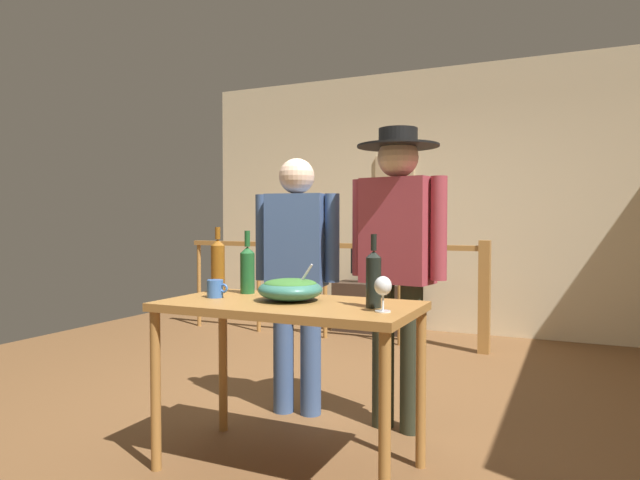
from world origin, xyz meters
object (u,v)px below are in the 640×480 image
(wine_bottle_green, at_px, (247,269))
(person_standing_right, at_px, (398,248))
(stair_railing, at_px, (374,276))
(tv_console, at_px, (376,307))
(wine_bottle_dark, at_px, (374,278))
(person_standing_left, at_px, (297,265))
(salad_bowl, at_px, (290,288))
(wine_bottle_amber, at_px, (218,265))
(mug_blue, at_px, (215,289))
(framed_picture, at_px, (395,174))
(wine_glass, at_px, (383,287))
(flat_screen_tv, at_px, (376,261))
(serving_table, at_px, (289,323))

(wine_bottle_green, bearing_deg, person_standing_right, 37.52)
(stair_railing, bearing_deg, tv_console, 107.00)
(wine_bottle_dark, height_order, person_standing_left, person_standing_left)
(stair_railing, height_order, salad_bowl, stair_railing)
(stair_railing, xyz_separation_m, wine_bottle_amber, (0.04, -2.71, 0.30))
(mug_blue, bearing_deg, tv_console, 95.06)
(tv_console, height_order, wine_bottle_dark, wine_bottle_dark)
(framed_picture, height_order, wine_glass, framed_picture)
(tv_console, height_order, wine_bottle_amber, wine_bottle_amber)
(wine_bottle_green, bearing_deg, salad_bowl, -24.10)
(flat_screen_tv, bearing_deg, person_standing_right, -68.43)
(framed_picture, distance_m, wine_glass, 4.03)
(salad_bowl, bearing_deg, person_standing_right, 63.31)
(framed_picture, distance_m, wine_bottle_amber, 3.64)
(framed_picture, xyz_separation_m, wine_bottle_green, (0.25, -3.50, -0.79))
(serving_table, distance_m, wine_bottle_dark, 0.49)
(flat_screen_tv, distance_m, person_standing_right, 2.87)
(mug_blue, distance_m, person_standing_right, 1.06)
(wine_bottle_green, distance_m, wine_bottle_dark, 0.81)
(flat_screen_tv, bearing_deg, mug_blue, -84.89)
(flat_screen_tv, height_order, wine_bottle_amber, wine_bottle_amber)
(wine_glass, bearing_deg, wine_bottle_amber, 167.20)
(stair_railing, bearing_deg, wine_bottle_amber, -89.15)
(stair_railing, distance_m, wine_bottle_dark, 3.02)
(tv_console, relative_size, person_standing_left, 0.56)
(mug_blue, height_order, person_standing_right, person_standing_right)
(flat_screen_tv, xyz_separation_m, salad_bowl, (0.71, -3.33, 0.10))
(stair_railing, xyz_separation_m, wine_glass, (1.06, -2.94, 0.26))
(flat_screen_tv, bearing_deg, wine_bottle_dark, -71.10)
(serving_table, bearing_deg, tv_console, 101.97)
(stair_railing, relative_size, wine_glass, 21.02)
(tv_console, distance_m, mug_blue, 3.49)
(tv_console, distance_m, person_standing_left, 2.79)
(framed_picture, relative_size, person_standing_right, 0.26)
(flat_screen_tv, xyz_separation_m, mug_blue, (0.30, -3.39, 0.09))
(mug_blue, bearing_deg, stair_railing, 92.67)
(wine_bottle_green, height_order, person_standing_left, person_standing_left)
(tv_console, relative_size, wine_bottle_amber, 2.50)
(serving_table, xyz_separation_m, salad_bowl, (-0.02, 0.04, 0.16))
(wine_bottle_dark, distance_m, person_standing_left, 1.04)
(person_standing_left, bearing_deg, mug_blue, 73.81)
(framed_picture, xyz_separation_m, person_standing_left, (0.28, -2.97, -0.80))
(salad_bowl, xyz_separation_m, wine_bottle_dark, (0.44, -0.03, 0.07))
(stair_railing, bearing_deg, wine_bottle_dark, -70.93)
(salad_bowl, distance_m, wine_bottle_amber, 0.52)
(flat_screen_tv, xyz_separation_m, person_standing_right, (1.05, -2.65, 0.28))
(wine_bottle_amber, relative_size, wine_bottle_green, 1.06)
(serving_table, xyz_separation_m, wine_bottle_amber, (-0.51, 0.14, 0.25))
(flat_screen_tv, relative_size, person_standing_right, 0.32)
(flat_screen_tv, xyz_separation_m, person_standing_left, (0.40, -2.65, 0.16))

